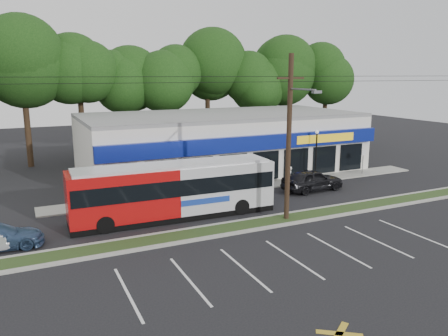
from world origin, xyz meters
TOP-DOWN VIEW (x-y plane):
  - ground at (0.00, 0.00)m, footprint 120.00×120.00m
  - grass_strip at (0.00, 1.00)m, footprint 40.00×1.60m
  - curb_south at (0.00, 0.15)m, footprint 40.00×0.25m
  - curb_north at (0.00, 1.85)m, footprint 40.00×0.25m
  - sidewalk at (5.00, 9.00)m, footprint 32.00×2.20m
  - strip_mall at (5.50, 15.91)m, footprint 25.00×12.55m
  - utility_pole at (2.83, 0.93)m, footprint 50.00×2.77m
  - lamp_post at (11.00, 8.80)m, footprint 0.30×0.30m
  - sign_post at (16.00, 8.57)m, footprint 0.45×0.10m
  - tree_line at (4.00, 26.00)m, footprint 46.76×6.76m
  - metrobus at (-3.03, 4.50)m, footprint 12.86×3.07m
  - car_dark at (8.65, 6.04)m, footprint 5.03×2.20m
  - pedestrian_a at (7.18, 7.05)m, footprint 0.80×0.74m
  - pedestrian_b at (2.00, 6.00)m, footprint 1.08×0.98m

SIDE VIEW (x-z plane):
  - ground at x=0.00m, z-range 0.00..0.00m
  - sidewalk at x=5.00m, z-range 0.00..0.10m
  - grass_strip at x=0.00m, z-range 0.00..0.12m
  - curb_south at x=0.00m, z-range 0.00..0.14m
  - curb_north at x=0.00m, z-range 0.00..0.14m
  - car_dark at x=8.65m, z-range 0.00..1.69m
  - pedestrian_b at x=2.00m, z-range 0.00..1.81m
  - pedestrian_a at x=7.18m, z-range 0.00..1.84m
  - sign_post at x=16.00m, z-range 0.44..2.67m
  - metrobus at x=-3.03m, z-range 0.10..3.54m
  - strip_mall at x=5.50m, z-range 0.00..5.30m
  - lamp_post at x=11.00m, z-range 0.55..4.80m
  - utility_pole at x=2.83m, z-range 0.41..10.41m
  - tree_line at x=4.00m, z-range 2.50..14.33m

